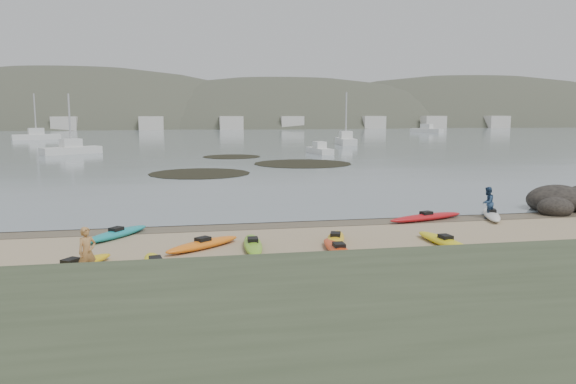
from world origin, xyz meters
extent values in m
plane|color=tan|center=(0.00, 0.00, 0.00)|extent=(600.00, 600.00, 0.00)
plane|color=brown|center=(0.00, -0.30, 0.00)|extent=(60.00, 60.00, 0.00)
plane|color=slate|center=(0.00, 300.00, 0.01)|extent=(1200.00, 1200.00, 0.00)
cube|color=#475138|center=(0.00, -17.50, 1.00)|extent=(60.00, 8.00, 2.00)
ellipsoid|color=red|center=(6.83, -0.80, 0.17)|extent=(4.47, 1.95, 0.34)
ellipsoid|color=silver|center=(10.37, -0.80, 0.17)|extent=(2.07, 3.65, 0.34)
ellipsoid|color=red|center=(0.72, -6.50, 0.17)|extent=(0.75, 3.88, 0.34)
ellipsoid|color=orange|center=(-4.28, -4.55, 0.17)|extent=(3.27, 2.74, 0.34)
ellipsoid|color=yellow|center=(5.30, -5.96, 0.17)|extent=(1.16, 3.96, 0.34)
ellipsoid|color=yellow|center=(-5.98, -7.33, 0.17)|extent=(1.25, 3.51, 0.34)
ellipsoid|color=yellow|center=(1.08, -4.69, 0.17)|extent=(1.69, 3.22, 0.34)
ellipsoid|color=gold|center=(-8.78, -7.01, 0.17)|extent=(2.73, 3.48, 0.34)
ellipsoid|color=teal|center=(-7.84, -1.92, 0.17)|extent=(2.78, 3.36, 0.34)
ellipsoid|color=#72B424|center=(-2.36, -5.01, 0.17)|extent=(0.94, 3.57, 0.34)
imported|color=#B58148|center=(-8.12, -7.71, 0.83)|extent=(0.73, 0.67, 1.66)
imported|color=navy|center=(10.11, -0.80, 0.80)|extent=(0.99, 0.95, 1.60)
ellipsoid|color=black|center=(15.19, 0.78, 0.25)|extent=(3.35, 2.60, 1.67)
ellipsoid|color=black|center=(14.19, -0.52, 0.17)|extent=(1.86, 1.67, 1.12)
cylinder|color=black|center=(-3.51, 22.53, 0.03)|extent=(8.74, 8.74, 0.04)
cylinder|color=black|center=(7.25, 30.00, 0.03)|extent=(10.08, 10.08, 0.04)
cylinder|color=black|center=(0.86, 40.30, 0.03)|extent=(6.85, 6.85, 0.04)
cube|color=silver|center=(-18.74, 48.63, 0.52)|extent=(7.29, 5.90, 1.04)
cube|color=silver|center=(12.44, 43.67, 0.41)|extent=(2.41, 6.02, 0.82)
cube|color=silver|center=(21.66, 62.83, 0.58)|extent=(3.30, 8.53, 1.16)
cube|color=silver|center=(-32.20, 88.37, 0.60)|extent=(8.86, 5.20, 1.20)
cube|color=silver|center=(57.18, 109.42, 0.60)|extent=(6.65, 8.45, 1.19)
ellipsoid|color=#384235|center=(-45.00, 195.00, -18.00)|extent=(220.00, 120.00, 80.00)
ellipsoid|color=#384235|center=(35.00, 190.00, -15.30)|extent=(200.00, 110.00, 68.00)
ellipsoid|color=#384235|center=(120.00, 200.00, -17.10)|extent=(230.00, 130.00, 76.00)
cube|color=beige|center=(-42.00, 145.00, 2.00)|extent=(7.00, 5.00, 4.00)
cube|color=beige|center=(-18.00, 145.00, 2.00)|extent=(7.00, 5.00, 4.00)
cube|color=beige|center=(6.00, 145.00, 2.00)|extent=(7.00, 5.00, 4.00)
cube|color=beige|center=(30.00, 145.00, 2.00)|extent=(7.00, 5.00, 4.00)
cube|color=beige|center=(54.00, 145.00, 2.00)|extent=(7.00, 5.00, 4.00)
cube|color=beige|center=(78.00, 145.00, 2.00)|extent=(7.00, 5.00, 4.00)
cube|color=beige|center=(102.00, 145.00, 2.00)|extent=(7.00, 5.00, 4.00)
camera|label=1|loc=(-5.02, -26.36, 5.34)|focal=35.00mm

